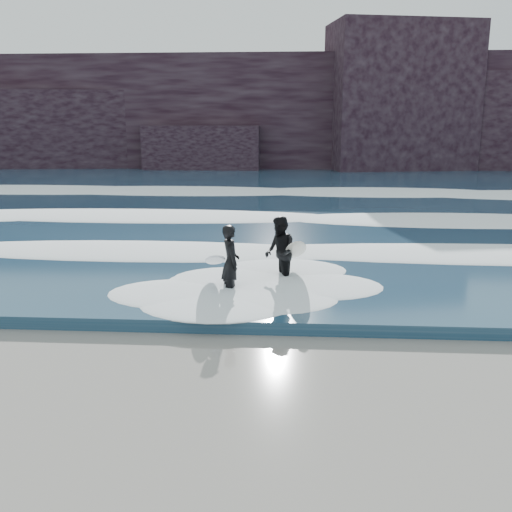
% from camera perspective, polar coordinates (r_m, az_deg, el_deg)
% --- Properties ---
extents(ground, '(120.00, 120.00, 0.00)m').
position_cam_1_polar(ground, '(9.44, 3.52, -14.71)').
color(ground, olive).
rests_on(ground, ground).
extents(sea, '(90.00, 52.00, 0.30)m').
position_cam_1_polar(sea, '(37.57, 3.81, 6.82)').
color(sea, navy).
rests_on(sea, ground).
extents(headland, '(70.00, 9.00, 10.00)m').
position_cam_1_polar(headland, '(54.33, 3.92, 13.97)').
color(headland, black).
rests_on(headland, ground).
extents(foam_near, '(60.00, 3.20, 0.20)m').
position_cam_1_polar(foam_near, '(17.79, 3.73, 0.24)').
color(foam_near, white).
rests_on(foam_near, sea).
extents(foam_mid, '(60.00, 4.00, 0.24)m').
position_cam_1_polar(foam_mid, '(24.66, 3.78, 3.99)').
color(foam_mid, white).
rests_on(foam_mid, sea).
extents(foam_far, '(60.00, 4.80, 0.30)m').
position_cam_1_polar(foam_far, '(33.56, 3.81, 6.55)').
color(foam_far, white).
rests_on(foam_far, sea).
extents(surfer_left, '(1.16, 1.94, 1.91)m').
position_cam_1_polar(surfer_left, '(14.40, -2.79, -0.60)').
color(surfer_left, black).
rests_on(surfer_left, ground).
extents(surfer_right, '(1.27, 1.97, 1.96)m').
position_cam_1_polar(surfer_right, '(15.36, 2.53, 0.38)').
color(surfer_right, black).
rests_on(surfer_right, ground).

